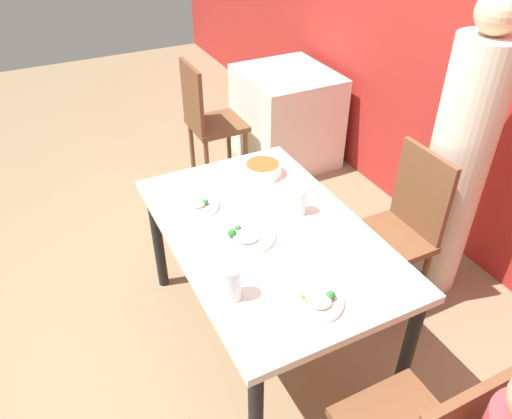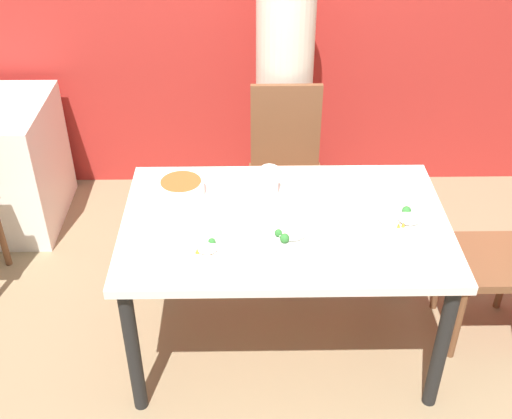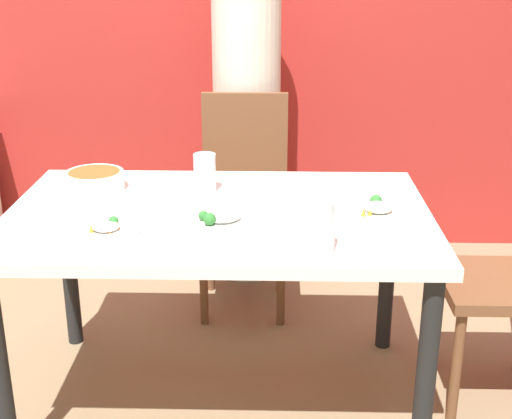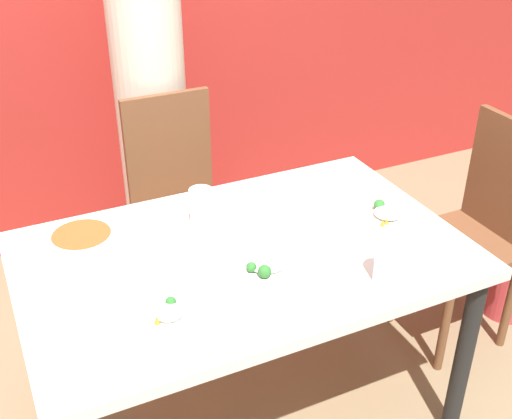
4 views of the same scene
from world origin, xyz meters
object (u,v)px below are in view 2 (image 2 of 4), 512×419
Objects in this scene: chair_adult_spot at (286,168)px; bowl_curry at (181,187)px; plate_rice_adult at (404,222)px; person_adult at (284,94)px; glass_water_tall at (373,253)px; chair_child_spot at (511,250)px.

bowl_curry is at bearing -131.38° from chair_adult_spot.
bowl_curry is at bearing 164.96° from plate_rice_adult.
person_adult is 11.37× the size of glass_water_tall.
chair_child_spot is 0.87m from glass_water_tall.
chair_child_spot reaches higher than plate_rice_adult.
chair_adult_spot is at bearing 103.25° from glass_water_tall.
chair_adult_spot is at bearing -126.64° from chair_child_spot.
chair_adult_spot is 0.43m from person_adult.
glass_water_tall reaches higher than plate_rice_adult.
chair_child_spot is at bearing -36.64° from chair_adult_spot.
chair_child_spot is at bearing -6.01° from bowl_curry.
chair_adult_spot is at bearing -90.00° from person_adult.
plate_rice_adult is (-0.54, -0.10, 0.23)m from chair_child_spot.
chair_child_spot is 0.60m from plate_rice_adult.
plate_rice_adult is 0.34m from glass_water_tall.
chair_adult_spot reaches higher than plate_rice_adult.
plate_rice_adult is 1.54× the size of glass_water_tall.
glass_water_tall is at bearing -62.53° from chair_child_spot.
chair_child_spot is at bearing 27.47° from glass_water_tall.
glass_water_tall is (0.26, -1.44, 0.01)m from person_adult.
chair_child_spot is 4.56× the size of bowl_curry.
person_adult is at bearing 111.07° from plate_rice_adult.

